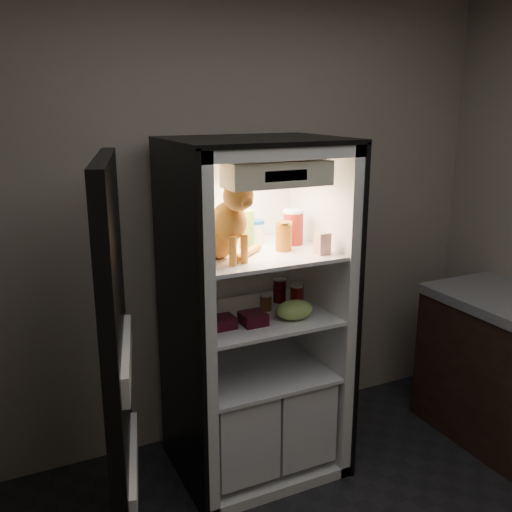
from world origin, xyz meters
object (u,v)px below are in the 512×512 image
Objects in this scene: pepper_jar at (293,227)px; berry_box_right at (253,318)px; tabby_cat at (223,227)px; mayo_tub at (256,232)px; cream_carton at (322,243)px; berry_box_left at (223,322)px; parmesan_shaker at (247,229)px; salsa_jar at (284,236)px; soda_can_c at (296,297)px; refrigerator at (253,335)px; soda_can_a at (280,291)px; grape_bag at (294,310)px; soda_can_b at (297,294)px; condiment_jar at (266,302)px.

pepper_jar reaches higher than berry_box_right.
mayo_tub is (0.28, 0.22, -0.10)m from tabby_cat.
cream_carton is 0.65m from berry_box_left.
parmesan_shaker is 1.33× the size of salsa_jar.
soda_can_c is 0.48m from berry_box_left.
tabby_cat reaches higher than salsa_jar.
berry_box_right is at bearing -106.74° from parmesan_shaker.
cream_carton is at bearing -75.99° from soda_can_c.
parmesan_shaker is 0.41m from cream_carton.
mayo_tub is at bearing 39.79° from berry_box_left.
tabby_cat is at bearing -142.31° from mayo_tub.
refrigerator is at bearing 161.83° from soda_can_c.
cream_carton is 0.83× the size of soda_can_a.
cream_carton is 0.53m from berry_box_right.
salsa_jar is at bearing 20.10° from berry_box_right.
pepper_jar is at bearing 63.96° from grape_bag.
salsa_jar is 0.81× the size of pepper_jar.
pepper_jar is 1.70× the size of cream_carton.
soda_can_c is at bearing -98.47° from pepper_jar.
tabby_cat reaches higher than cream_carton.
soda_can_b is at bearing 54.48° from soda_can_c.
refrigerator is 12.16× the size of salsa_jar.
berry_box_left is (-0.24, -0.16, 0.18)m from refrigerator.
mayo_tub is 0.98× the size of soda_can_a.
salsa_jar is at bearing 95.66° from grape_bag.
cream_carton is (0.21, -0.35, -0.01)m from mayo_tub.
cream_carton is (0.15, -0.15, -0.02)m from salsa_jar.
refrigerator is 15.12× the size of berry_box_right.
cream_carton is 0.86× the size of soda_can_c.
soda_can_a is at bearing 67.67° from salsa_jar.
grape_bag is at bearing -123.45° from soda_can_c.
soda_can_b reaches higher than grape_bag.
soda_can_a reaches higher than berry_box_left.
condiment_jar is (0.28, 0.09, -0.47)m from tabby_cat.
soda_can_a is (0.42, 0.18, -0.45)m from tabby_cat.
grape_bag is (-0.10, -0.21, -0.39)m from pepper_jar.
berry_box_left is at bearing -146.71° from refrigerator.
salsa_jar is 1.69× the size of condiment_jar.
salsa_jar is 0.39m from grape_bag.
refrigerator is 14.32× the size of mayo_tub.
tabby_cat reaches higher than soda_can_a.
soda_can_a is at bearing 40.46° from berry_box_right.
salsa_jar is 1.15× the size of soda_can_a.
parmesan_shaker is 0.45m from soda_can_a.
condiment_jar reaches higher than berry_box_left.
grape_bag is (-0.14, 0.04, -0.36)m from cream_carton.
soda_can_c is 1.04× the size of berry_box_right.
soda_can_b is at bearing 56.04° from grape_bag.
grape_bag is (0.01, -0.11, -0.38)m from salsa_jar.
mayo_tub is 0.39m from condiment_jar.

